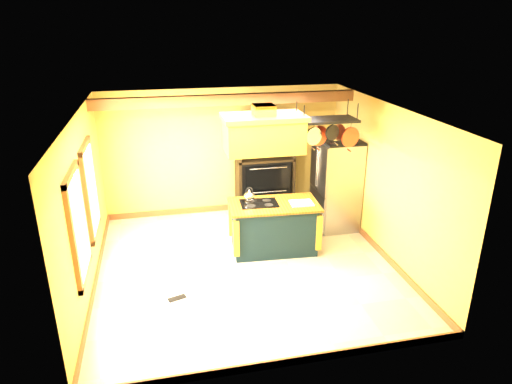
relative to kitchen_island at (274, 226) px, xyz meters
name	(u,v)px	position (x,y,z in m)	size (l,w,h in m)	color
floor	(246,266)	(-0.62, -0.49, -0.47)	(5.00, 5.00, 0.00)	beige
ceiling	(244,111)	(-0.62, -0.49, 2.23)	(5.00, 5.00, 0.00)	white
wall_back	(223,152)	(-0.62, 2.01, 0.88)	(5.00, 0.02, 2.70)	gold
wall_front	(287,273)	(-0.62, -2.99, 0.88)	(5.00, 0.02, 2.70)	gold
wall_left	(84,207)	(-3.12, -0.49, 0.88)	(0.02, 5.00, 2.70)	gold
wall_right	(386,183)	(1.88, -0.49, 0.88)	(0.02, 5.00, 2.70)	gold
ceiling_beam	(227,100)	(-0.62, 1.21, 2.12)	(5.00, 0.15, 0.20)	brown
window_near	(79,225)	(-3.08, -1.29, 0.93)	(0.06, 1.06, 1.56)	brown
window_far	(91,190)	(-3.08, 0.11, 0.93)	(0.06, 1.06, 1.56)	brown
kitchen_island	(274,226)	(0.00, 0.00, 0.00)	(1.64, 0.98, 1.11)	#13272D
range_hood	(264,132)	(-0.20, 0.00, 1.77)	(1.39, 0.78, 0.80)	#A78A29
pot_rack	(327,127)	(0.92, 0.00, 1.80)	(1.15, 0.52, 0.78)	black
refrigerator	(336,186)	(1.48, 0.76, 0.40)	(0.78, 0.92, 1.80)	#96989E
hutch	(264,175)	(0.25, 1.78, 0.38)	(1.22, 0.56, 2.16)	black
floor_register	(177,298)	(-1.84, -1.22, -0.46)	(0.28, 0.12, 0.01)	black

